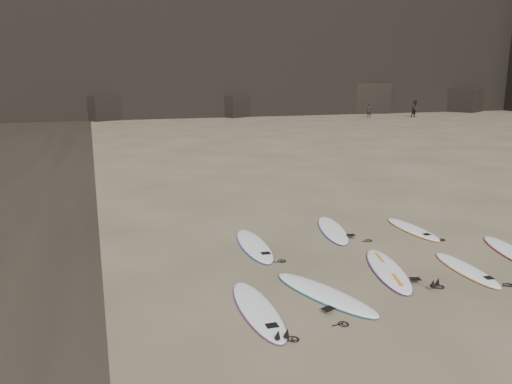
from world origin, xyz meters
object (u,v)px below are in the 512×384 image
(surfboard_6, at_px, (333,230))
(person_b, at_px, (415,109))
(surfboard_3, at_px, (466,269))
(surfboard_4, at_px, (511,251))
(surfboard_5, at_px, (254,245))
(surfboard_7, at_px, (412,229))
(surfboard_2, at_px, (388,270))
(surfboard_1, at_px, (324,293))
(surfboard_0, at_px, (258,309))
(person_a, at_px, (369,110))

(surfboard_6, bearing_deg, person_b, 66.17)
(surfboard_3, relative_size, surfboard_4, 0.91)
(surfboard_5, bearing_deg, surfboard_3, -33.41)
(surfboard_5, distance_m, surfboard_7, 4.77)
(surfboard_2, xyz_separation_m, surfboard_3, (1.72, -0.51, -0.01))
(surfboard_1, xyz_separation_m, surfboard_2, (1.92, 0.70, -0.00))
(surfboard_3, bearing_deg, surfboard_0, -170.19)
(surfboard_1, xyz_separation_m, surfboard_5, (-0.43, 3.25, 0.00))
(surfboard_0, height_order, surfboard_7, surfboard_0)
(surfboard_3, xyz_separation_m, surfboard_6, (-1.52, 3.65, 0.01))
(surfboard_0, relative_size, person_a, 1.69)
(surfboard_0, height_order, surfboard_5, surfboard_5)
(surfboard_0, relative_size, surfboard_4, 1.07)
(surfboard_2, height_order, surfboard_4, surfboard_2)
(surfboard_0, distance_m, surfboard_1, 1.52)
(surfboard_3, height_order, person_a, person_a)
(surfboard_1, relative_size, surfboard_3, 1.21)
(surfboard_3, bearing_deg, surfboard_7, 81.94)
(surfboard_3, bearing_deg, surfboard_2, 168.36)
(surfboard_1, distance_m, person_a, 46.51)
(surfboard_2, height_order, surfboard_3, surfboard_2)
(surfboard_2, relative_size, surfboard_5, 0.98)
(surfboard_5, bearing_deg, person_b, 53.13)
(person_b, bearing_deg, person_a, 156.80)
(surfboard_2, distance_m, person_b, 46.83)
(surfboard_3, distance_m, surfboard_7, 3.10)
(person_a, bearing_deg, surfboard_7, 54.43)
(surfboard_4, bearing_deg, surfboard_7, 132.29)
(surfboard_1, xyz_separation_m, surfboard_3, (3.64, 0.19, -0.01))
(surfboard_1, relative_size, surfboard_2, 1.00)
(person_b, bearing_deg, surfboard_0, -140.27)
(surfboard_5, relative_size, person_b, 1.49)
(surfboard_7, height_order, person_b, person_b)
(surfboard_6, bearing_deg, surfboard_5, -152.43)
(surfboard_5, xyz_separation_m, surfboard_6, (2.55, 0.59, -0.00))
(surfboard_1, distance_m, surfboard_3, 3.65)
(surfboard_4, relative_size, surfboard_7, 1.05)
(surfboard_0, bearing_deg, surfboard_4, 9.44)
(surfboard_4, distance_m, surfboard_5, 6.43)
(person_a, bearing_deg, surfboard_2, 53.28)
(surfboard_1, distance_m, surfboard_4, 5.58)
(surfboard_3, distance_m, surfboard_6, 3.96)
(surfboard_6, xyz_separation_m, surfboard_7, (2.22, -0.63, -0.01))
(surfboard_6, bearing_deg, person_a, 72.51)
(surfboard_1, relative_size, surfboard_5, 0.99)
(surfboard_6, bearing_deg, surfboard_0, -116.92)
(surfboard_2, xyz_separation_m, surfboard_5, (-2.35, 2.55, 0.00))
(surfboard_1, xyz_separation_m, surfboard_6, (2.12, 3.84, -0.00))
(surfboard_6, bearing_deg, surfboard_4, -27.28)
(surfboard_0, bearing_deg, surfboard_2, 16.50)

